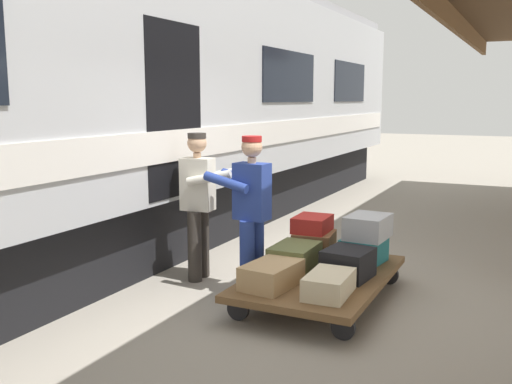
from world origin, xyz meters
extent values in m
plane|color=gray|center=(0.00, 0.00, 0.00)|extent=(60.00, 60.00, 0.00)
cube|color=#B7BABF|center=(3.69, 0.00, 2.35)|extent=(3.00, 19.55, 2.90)
cube|color=black|center=(3.69, 0.00, 0.45)|extent=(2.55, 18.57, 0.90)
cube|color=silver|center=(2.18, 0.00, 1.55)|extent=(0.03, 19.16, 0.36)
cube|color=black|center=(2.18, -6.84, 2.45)|extent=(0.02, 2.15, 0.84)
cube|color=black|center=(2.18, -3.42, 2.45)|extent=(0.02, 2.15, 0.84)
cube|color=black|center=(2.24, 0.00, 1.95)|extent=(0.12, 1.10, 2.00)
cube|color=brown|center=(0.34, 0.14, 0.25)|extent=(1.29, 2.14, 0.07)
cylinder|color=black|center=(-0.18, 0.99, 0.11)|extent=(0.22, 0.05, 0.22)
cylinder|color=black|center=(0.86, 0.99, 0.11)|extent=(0.22, 0.05, 0.22)
cylinder|color=black|center=(-0.18, -0.72, 0.11)|extent=(0.22, 0.05, 0.22)
cylinder|color=black|center=(0.86, -0.72, 0.11)|extent=(0.22, 0.05, 0.22)
cube|color=#1E666B|center=(0.05, -0.45, 0.43)|extent=(0.44, 0.60, 0.29)
cube|color=brown|center=(0.63, 0.14, 0.43)|extent=(0.42, 0.60, 0.28)
cube|color=beige|center=(0.05, 0.73, 0.39)|extent=(0.39, 0.60, 0.21)
cube|color=black|center=(0.05, 0.14, 0.44)|extent=(0.48, 0.52, 0.30)
cube|color=tan|center=(0.63, 0.73, 0.40)|extent=(0.47, 0.67, 0.23)
cube|color=brown|center=(0.63, -0.45, 0.43)|extent=(0.50, 0.54, 0.29)
cube|color=#AD231E|center=(0.67, -0.47, 0.67)|extent=(0.39, 0.48, 0.18)
cube|color=#9EA0A5|center=(0.01, -0.44, 0.70)|extent=(0.44, 0.56, 0.25)
cylinder|color=navy|center=(1.07, 0.15, 0.41)|extent=(0.16, 0.16, 0.82)
cylinder|color=navy|center=(1.09, 0.35, 0.41)|extent=(0.16, 0.16, 0.82)
cube|color=navy|center=(1.08, 0.25, 1.12)|extent=(0.38, 0.25, 0.60)
cylinder|color=tan|center=(1.08, 0.25, 1.45)|extent=(0.09, 0.09, 0.06)
sphere|color=tan|center=(1.08, 0.25, 1.59)|extent=(0.22, 0.22, 0.22)
cylinder|color=#A51919|center=(1.08, 0.25, 1.67)|extent=(0.21, 0.21, 0.06)
cylinder|color=navy|center=(1.29, 0.07, 1.22)|extent=(0.54, 0.14, 0.21)
cylinder|color=navy|center=(1.31, 0.39, 1.22)|extent=(0.54, 0.14, 0.21)
cylinder|color=#332D28|center=(1.86, 0.15, 0.41)|extent=(0.16, 0.16, 0.82)
cylinder|color=#332D28|center=(1.88, -0.05, 0.41)|extent=(0.16, 0.16, 0.82)
cube|color=silver|center=(1.87, 0.05, 1.12)|extent=(0.38, 0.25, 0.60)
cylinder|color=tan|center=(1.87, 0.05, 1.45)|extent=(0.09, 0.09, 0.06)
sphere|color=tan|center=(1.87, 0.05, 1.59)|extent=(0.22, 0.22, 0.22)
cylinder|color=#332D28|center=(1.87, 0.05, 1.67)|extent=(0.21, 0.21, 0.06)
cylinder|color=silver|center=(1.64, 0.19, 1.22)|extent=(0.54, 0.15, 0.21)
cylinder|color=silver|center=(1.67, -0.13, 1.22)|extent=(0.54, 0.15, 0.21)
camera|label=1|loc=(-1.59, 5.63, 2.08)|focal=40.58mm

